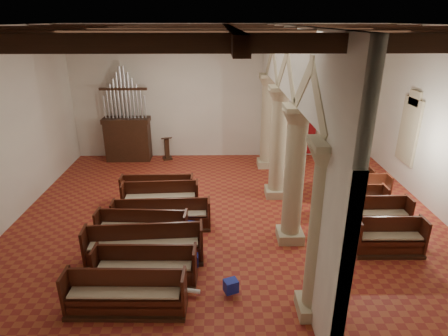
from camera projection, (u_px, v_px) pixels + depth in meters
floor at (228, 215)px, 12.62m from camera, size 14.00×14.00×0.00m
ceiling at (229, 25)px, 10.39m from camera, size 14.00×14.00×0.00m
wall_back at (225, 93)px, 17.07m from camera, size 14.00×0.02×6.00m
wall_front at (239, 234)px, 5.93m from camera, size 14.00×0.02×6.00m
wall_left at (0, 131)px, 11.40m from camera, size 0.02×12.00×6.00m
ceiling_beams at (229, 32)px, 10.46m from camera, size 13.80×11.80×0.30m
arcade at (288, 111)px, 11.32m from camera, size 0.90×11.90×6.00m
window_right_b at (410, 131)px, 14.23m from camera, size 0.03×1.00×2.20m
window_back at (332, 110)px, 17.43m from camera, size 1.00×0.03×2.20m
pipe_organ at (127, 131)px, 17.15m from camera, size 2.10×0.85×4.40m
lectern at (167, 150)px, 17.50m from camera, size 0.54×0.57×1.14m
dossal_curtain at (299, 132)px, 17.73m from camera, size 1.80×0.07×2.17m
processional_banner at (343, 144)px, 17.16m from camera, size 0.57×0.72×2.51m
hymnal_box_a at (231, 286)px, 8.90m from camera, size 0.39×0.36×0.32m
hymnal_box_b at (192, 260)px, 9.84m from camera, size 0.32×0.27×0.32m
hymnal_box_c at (190, 227)px, 11.41m from camera, size 0.37×0.32×0.32m
tube_heater_a at (179, 289)px, 8.94m from camera, size 1.05×0.30×0.11m
tube_heater_b at (136, 265)px, 9.80m from camera, size 1.09×0.13×0.11m
nave_pew_0 at (126, 299)px, 8.37m from camera, size 2.71×0.75×1.03m
nave_pew_1 at (146, 271)px, 9.30m from camera, size 2.53×0.72×1.00m
nave_pew_2 at (145, 250)px, 10.11m from camera, size 3.19×0.91×1.07m
nave_pew_3 at (142, 231)px, 11.07m from camera, size 2.70×0.80×0.96m
nave_pew_4 at (162, 219)px, 11.73m from camera, size 3.06×0.75×0.97m
nave_pew_5 at (161, 201)px, 12.88m from camera, size 2.62×0.81×1.01m
nave_pew_6 at (158, 193)px, 13.46m from camera, size 2.58×0.71×0.99m
aisle_pew_0 at (388, 242)px, 10.49m from camera, size 1.91×0.73×1.06m
aisle_pew_1 at (376, 218)px, 11.72m from camera, size 1.98×0.71×1.06m
aisle_pew_2 at (356, 205)px, 12.54m from camera, size 1.88×0.70×1.04m
aisle_pew_3 at (361, 193)px, 13.47m from camera, size 1.93×0.68×1.02m
aisle_pew_4 at (345, 185)px, 14.06m from camera, size 1.96×0.71×1.02m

